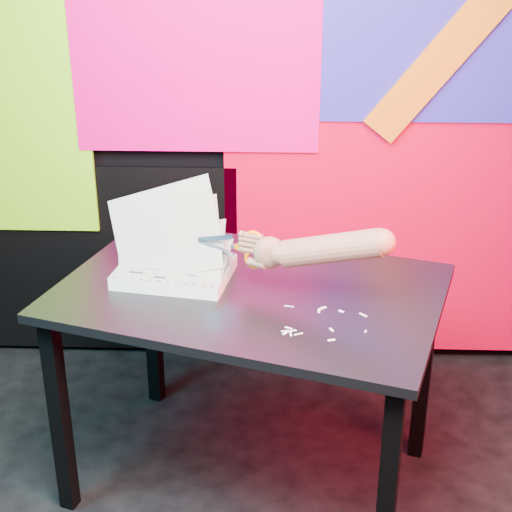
{
  "coord_description": "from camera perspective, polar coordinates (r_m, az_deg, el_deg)",
  "views": [
    {
      "loc": [
        0.09,
        -1.54,
        1.86
      ],
      "look_at": [
        0.01,
        0.63,
        0.87
      ],
      "focal_mm": 55.0,
      "sensor_mm": 36.0,
      "label": 1
    }
  ],
  "objects": [
    {
      "name": "room",
      "position": [
        1.62,
        -1.14,
        6.16
      ],
      "size": [
        3.01,
        3.01,
        2.71
      ],
      "color": "black",
      "rests_on": "ground"
    },
    {
      "name": "backdrop",
      "position": [
        3.14,
        1.5,
        7.77
      ],
      "size": [
        2.88,
        0.05,
        2.08
      ],
      "color": "red",
      "rests_on": "ground"
    },
    {
      "name": "work_table",
      "position": [
        2.5,
        -0.44,
        -4.24
      ],
      "size": [
        1.35,
        1.1,
        0.75
      ],
      "rotation": [
        0.0,
        0.0,
        -0.31
      ],
      "color": "black",
      "rests_on": "ground"
    },
    {
      "name": "printout_stack",
      "position": [
        2.53,
        -5.98,
        -0.91
      ],
      "size": [
        0.42,
        0.31,
        0.34
      ],
      "rotation": [
        0.0,
        0.0,
        -0.17
      ],
      "color": "silver",
      "rests_on": "work_table"
    },
    {
      "name": "scissors",
      "position": [
        2.4,
        -0.49,
        0.52
      ],
      "size": [
        0.21,
        0.09,
        0.13
      ],
      "rotation": [
        0.0,
        0.0,
        -0.38
      ],
      "color": "#8F96A9",
      "rests_on": "printout_stack"
    },
    {
      "name": "hand_forearm",
      "position": [
        2.31,
        4.75,
        0.52
      ],
      "size": [
        0.45,
        0.21,
        0.19
      ],
      "rotation": [
        0.0,
        0.0,
        -0.38
      ],
      "color": "brown",
      "rests_on": "work_table"
    },
    {
      "name": "paper_clippings",
      "position": [
        2.27,
        4.34,
        -4.88
      ],
      "size": [
        0.25,
        0.21,
        0.0
      ],
      "color": "silver",
      "rests_on": "work_table"
    }
  ]
}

